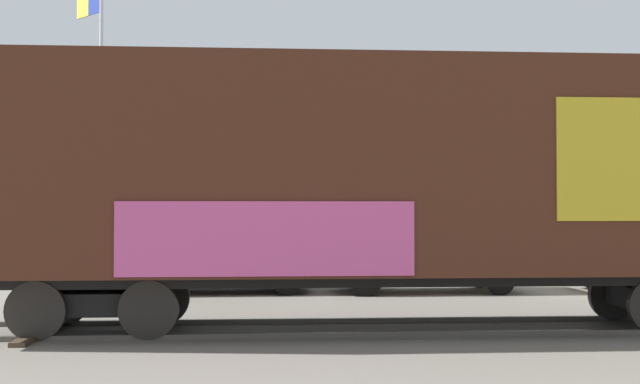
% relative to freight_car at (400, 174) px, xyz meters
% --- Properties ---
extents(ground_plane, '(260.00, 260.00, 0.00)m').
position_rel_freight_car_xyz_m(ground_plane, '(-0.59, 0.00, -2.60)').
color(ground_plane, slate).
extents(track, '(60.01, 4.12, 0.08)m').
position_rel_freight_car_xyz_m(track, '(-1.06, -0.04, -2.56)').
color(track, '#4C4742').
rests_on(track, ground_plane).
extents(freight_car, '(14.19, 3.31, 4.63)m').
position_rel_freight_car_xyz_m(freight_car, '(0.00, 0.00, 0.00)').
color(freight_car, '#472316').
rests_on(freight_car, ground_plane).
extents(flagpole, '(1.20, 1.10, 9.64)m').
position_rel_freight_car_xyz_m(flagpole, '(-8.47, 11.93, 3.53)').
color(flagpole, silver).
rests_on(flagpole, ground_plane).
extents(hillside, '(157.43, 28.20, 18.61)m').
position_rel_freight_car_xyz_m(hillside, '(-0.60, 70.66, 4.29)').
color(hillside, gray).
rests_on(hillside, ground_plane).
extents(parked_car_black, '(4.57, 2.15, 1.74)m').
position_rel_freight_car_xyz_m(parked_car_black, '(-3.57, 5.53, -1.75)').
color(parked_car_black, black).
rests_on(parked_car_black, ground_plane).
extents(parked_car_white, '(4.71, 2.06, 1.81)m').
position_rel_freight_car_xyz_m(parked_car_white, '(1.34, 5.47, -1.69)').
color(parked_car_white, silver).
rests_on(parked_car_white, ground_plane).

